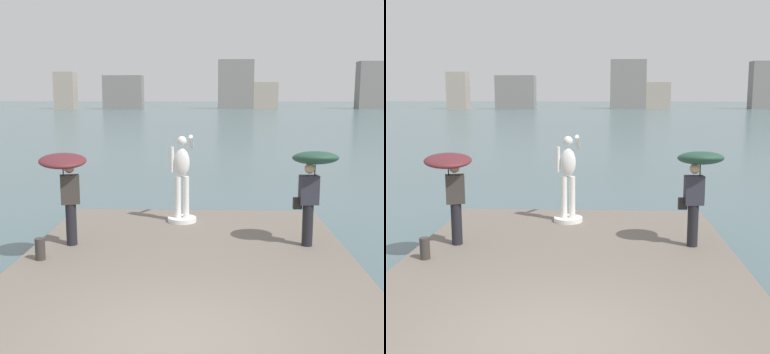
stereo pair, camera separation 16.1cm
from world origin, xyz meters
The scene contains 7 objects.
ground_plane centered at (0.00, 40.00, 0.00)m, with size 400.00×400.00×0.00m, color #4C666B.
pier centered at (0.00, 2.18, 0.20)m, with size 6.45×10.35×0.40m, color #70665B.
statue_white_figure centered at (-0.25, 6.11, 1.34)m, with size 0.71×0.92×2.15m.
onlooker_left centered at (-2.53, 4.08, 1.88)m, with size 1.22×1.23×1.95m.
onlooker_right centered at (2.54, 4.25, 1.94)m, with size 1.01×1.03×2.01m.
mooring_bollard centered at (-2.78, 3.11, 0.61)m, with size 0.19×0.19×0.42m, color #38332D.
distant_skyline centered at (6.35, 115.20, 4.74)m, with size 80.25×11.40×11.58m.
Camera 2 is at (0.63, -5.85, 3.52)m, focal length 46.56 mm.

